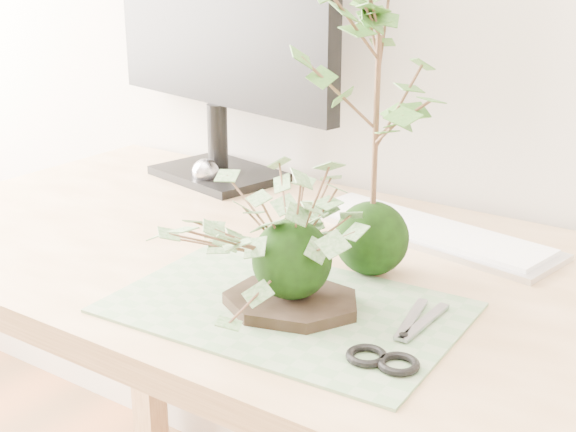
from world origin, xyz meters
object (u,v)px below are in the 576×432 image
object	(u,v)px
desk	(362,332)
ivy_kokedama	(292,224)
maple_kokedama	(378,56)
monitor	(218,20)
keyboard	(427,231)

from	to	relation	value
desk	ivy_kokedama	bearing A→B (deg)	-97.53
desk	maple_kokedama	xyz separation A→B (m)	(0.00, 0.01, 0.39)
ivy_kokedama	monitor	xyz separation A→B (m)	(-0.45, 0.41, 0.19)
maple_kokedama	ivy_kokedama	bearing A→B (deg)	-98.06
keyboard	monitor	xyz separation A→B (m)	(-0.47, 0.07, 0.29)
desk	keyboard	distance (m)	0.22
desk	maple_kokedama	world-z (taller)	maple_kokedama
ivy_kokedama	keyboard	xyz separation A→B (m)	(0.02, 0.34, -0.11)
monitor	desk	bearing A→B (deg)	-17.21
desk	ivy_kokedama	size ratio (longest dim) A/B	4.37
ivy_kokedama	maple_kokedama	bearing A→B (deg)	81.94
monitor	maple_kokedama	bearing A→B (deg)	-15.79
ivy_kokedama	keyboard	bearing A→B (deg)	86.04
desk	keyboard	xyz separation A→B (m)	(0.00, 0.19, 0.10)
maple_kokedama	keyboard	bearing A→B (deg)	89.76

